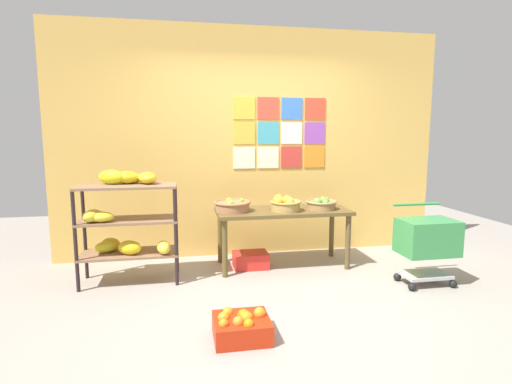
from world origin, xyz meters
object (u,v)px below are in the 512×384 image
at_px(banana_shelf_unit, 125,215).
at_px(produce_crate_under_table, 251,260).
at_px(orange_crate_foreground, 241,326).
at_px(shopping_cart, 427,240).
at_px(fruit_basket_back_left, 321,204).
at_px(fruit_basket_back_right, 232,206).
at_px(fruit_basket_right, 285,204).
at_px(display_table, 283,217).

relative_size(banana_shelf_unit, produce_crate_under_table, 2.96).
relative_size(orange_crate_foreground, shopping_cart, 0.52).
xyz_separation_m(fruit_basket_back_left, shopping_cart, (0.84, -0.77, -0.26)).
relative_size(fruit_basket_back_right, produce_crate_under_table, 1.04).
xyz_separation_m(fruit_basket_back_right, fruit_basket_right, (0.58, -0.09, 0.01)).
distance_m(fruit_basket_right, shopping_cart, 1.51).
bearing_deg(produce_crate_under_table, shopping_cart, -26.69).
height_order(display_table, orange_crate_foreground, display_table).
bearing_deg(orange_crate_foreground, display_table, 65.52).
bearing_deg(display_table, fruit_basket_back_left, -7.17).
relative_size(banana_shelf_unit, fruit_basket_right, 3.33).
bearing_deg(fruit_basket_back_right, fruit_basket_back_left, -3.44).
height_order(fruit_basket_right, produce_crate_under_table, fruit_basket_right).
relative_size(fruit_basket_back_left, produce_crate_under_table, 0.90).
distance_m(banana_shelf_unit, display_table, 1.72).
bearing_deg(display_table, shopping_cart, -32.84).
bearing_deg(fruit_basket_back_right, orange_crate_foreground, -94.96).
bearing_deg(fruit_basket_back_right, produce_crate_under_table, -0.46).
relative_size(display_table, fruit_basket_back_right, 3.71).
height_order(display_table, shopping_cart, shopping_cart).
xyz_separation_m(display_table, fruit_basket_right, (0.00, -0.08, 0.16)).
bearing_deg(shopping_cart, produce_crate_under_table, 149.59).
xyz_separation_m(banana_shelf_unit, shopping_cart, (2.99, -0.64, -0.24)).
bearing_deg(fruit_basket_right, fruit_basket_back_right, 171.60).
relative_size(produce_crate_under_table, orange_crate_foreground, 0.94).
bearing_deg(produce_crate_under_table, orange_crate_foreground, -102.23).
distance_m(banana_shelf_unit, fruit_basket_right, 1.71).
height_order(produce_crate_under_table, orange_crate_foreground, orange_crate_foreground).
height_order(banana_shelf_unit, orange_crate_foreground, banana_shelf_unit).
distance_m(fruit_basket_back_right, orange_crate_foreground, 1.70).
distance_m(display_table, orange_crate_foreground, 1.79).
bearing_deg(banana_shelf_unit, fruit_basket_back_left, 3.67).
bearing_deg(produce_crate_under_table, display_table, -0.61).
xyz_separation_m(fruit_basket_back_left, produce_crate_under_table, (-0.82, 0.06, -0.64)).
bearing_deg(display_table, produce_crate_under_table, 179.39).
relative_size(fruit_basket_back_left, shopping_cart, 0.44).
bearing_deg(fruit_basket_right, shopping_cart, -30.32).
xyz_separation_m(fruit_basket_back_left, fruit_basket_back_right, (-1.02, 0.06, 0.00)).
distance_m(fruit_basket_back_left, shopping_cart, 1.17).
height_order(fruit_basket_back_left, fruit_basket_right, fruit_basket_right).
height_order(fruit_basket_back_right, shopping_cart, shopping_cart).
relative_size(fruit_basket_back_right, fruit_basket_right, 1.17).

